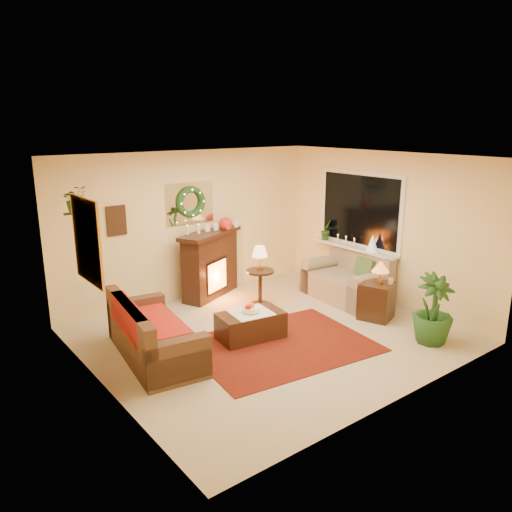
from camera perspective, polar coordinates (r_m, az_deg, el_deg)
floor at (r=7.49m, az=1.65°, el=-9.09°), size 5.00×5.00×0.00m
ceiling at (r=6.84m, az=1.82°, el=11.18°), size 5.00×5.00×0.00m
wall_back at (r=8.86m, az=-7.51°, el=3.49°), size 5.00×5.00×0.00m
wall_front at (r=5.57m, az=16.55°, el=-4.06°), size 5.00×5.00×0.00m
wall_left at (r=5.86m, az=-17.60°, el=-3.19°), size 4.50×4.50×0.00m
wall_right at (r=8.81m, az=14.46°, el=3.06°), size 4.50×4.50×0.00m
area_rug at (r=7.18m, az=2.86°, el=-10.14°), size 2.68×2.14×0.01m
sofa at (r=6.83m, az=-11.49°, el=-7.92°), size 1.07×1.96×0.80m
red_throw at (r=6.93m, az=-12.08°, el=-7.41°), size 0.77×1.25×0.02m
fireplace at (r=9.00m, az=-5.25°, el=-1.19°), size 1.28×0.86×1.13m
poinsettia at (r=8.94m, az=-3.48°, el=3.69°), size 0.24×0.24×0.24m
mantel_candle_a at (r=8.61m, az=-7.86°, el=2.86°), size 0.06×0.06×0.17m
mantel_candle_b at (r=8.67m, az=-6.59°, el=2.98°), size 0.06×0.06×0.18m
mantel_mirror at (r=8.78m, az=-7.54°, el=6.02°), size 0.92×0.02×0.72m
wreath at (r=8.74m, az=-7.41°, el=6.12°), size 0.55×0.11×0.55m
wall_art at (r=8.22m, az=-15.67°, el=3.91°), size 0.32×0.03×0.48m
gold_mirror at (r=6.03m, az=-18.76°, el=1.65°), size 0.03×0.84×1.00m
hanging_plant at (r=6.73m, az=-19.91°, el=4.81°), size 0.33×0.28×0.36m
loveseat at (r=8.97m, az=10.18°, el=-2.30°), size 1.00×1.58×0.87m
window_frame at (r=9.09m, az=11.78°, el=5.19°), size 0.03×1.86×1.36m
window_glass at (r=9.08m, az=11.72°, el=5.19°), size 0.02×1.70×1.22m
window_sill at (r=9.16m, az=11.13°, el=0.94°), size 0.22×1.86×0.04m
mini_tree at (r=8.84m, az=13.15°, el=1.45°), size 0.20×0.20×0.30m
sill_plant at (r=9.56m, az=8.03°, el=3.00°), size 0.27×0.22×0.49m
side_table_round at (r=8.58m, az=0.46°, el=-3.53°), size 0.62×0.62×0.62m
lamp_cream at (r=8.45m, az=0.44°, el=0.10°), size 0.27×0.27×0.42m
end_table_square at (r=8.25m, az=13.61°, el=-5.17°), size 0.62×0.62×0.59m
lamp_tiffany at (r=8.07m, az=13.99°, el=-2.08°), size 0.28×0.28×0.42m
coffee_table at (r=7.32m, az=-0.61°, el=-7.88°), size 1.01×0.65×0.40m
fruit_bowl at (r=7.22m, az=-0.65°, el=-6.14°), size 0.24×0.24×0.06m
floor_palm at (r=7.54m, az=19.55°, el=-6.14°), size 2.01×2.01×3.01m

